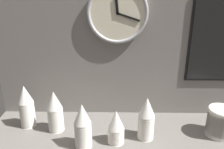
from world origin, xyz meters
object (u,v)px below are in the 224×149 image
Objects in this scene: cup_stack_center_right at (146,118)px; wall_clock at (118,13)px; cup_stack_center at (116,127)px; cup_stack_left at (55,111)px; cup_stack_center_left at (83,126)px; bowl_stack_far_right at (220,121)px; menu_board at (222,38)px; cup_stack_far_left at (26,106)px.

wall_clock reaches higher than cup_stack_center_right.
cup_stack_center is 0.55× the size of wall_clock.
cup_stack_center_left is at bearing -39.18° from cup_stack_left.
cup_stack_center_right reaches higher than bowl_stack_far_right.
cup_stack_center_left is at bearing -167.72° from cup_stack_center.
wall_clock reaches higher than cup_stack_center.
wall_clock is (17.07, 32.21, 50.78)cm from cup_stack_center_left.
cup_stack_center_left is at bearing -156.45° from menu_board.
cup_stack_center is 35.51cm from cup_stack_left.
menu_board reaches higher than cup_stack_center.
cup_stack_left reaches higher than cup_stack_center.
bowl_stack_far_right is 80.77cm from wall_clock.
cup_stack_far_left reaches higher than cup_stack_center_right.
cup_stack_center_left is at bearing -117.91° from wall_clock.
menu_board reaches higher than bowl_stack_far_right.
menu_board is at bearing 0.86° from wall_clock.
cup_stack_center_right is (49.68, -6.49, 0.00)cm from cup_stack_left.
cup_stack_left is 50.10cm from cup_stack_center_right.
menu_board is at bearing 30.41° from cup_stack_center_right.
cup_stack_far_left is 73.29cm from wall_clock.
cup_stack_far_left is (-66.99, 10.64, 0.69)cm from cup_stack_center_right.
wall_clock is at bearing 27.88° from cup_stack_left.
cup_stack_center is at bearing -172.76° from bowl_stack_far_right.
menu_board reaches higher than cup_stack_far_left.
cup_stack_center_left is 1.48× the size of bowl_stack_far_right.
bowl_stack_far_right is 46.50cm from menu_board.
cup_stack_center_right is at bearing -149.59° from menu_board.
cup_stack_far_left is at bearing 166.54° from cup_stack_left.
cup_stack_left is 0.46× the size of menu_board.
wall_clock reaches higher than cup_stack_left.
cup_stack_center_right is 62.65cm from menu_board.
cup_stack_center_right is (15.86, 3.96, 2.75)cm from cup_stack_center.
cup_stack_center is at bearing -17.17° from cup_stack_left.
wall_clock is 60.43cm from menu_board.
cup_stack_center is 16.57cm from cup_stack_center_right.
cup_stack_far_left is at bearing -172.32° from menu_board.
cup_stack_left and cup_stack_center_right have the same top height.
cup_stack_center is at bearing 12.28° from cup_stack_center_left.
wall_clock is at bearing 62.09° from cup_stack_center_left.
cup_stack_center_right is at bearing -175.48° from bowl_stack_far_right.
menu_board reaches higher than cup_stack_center_right.
cup_stack_center_right and cup_stack_center_left have the same top height.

